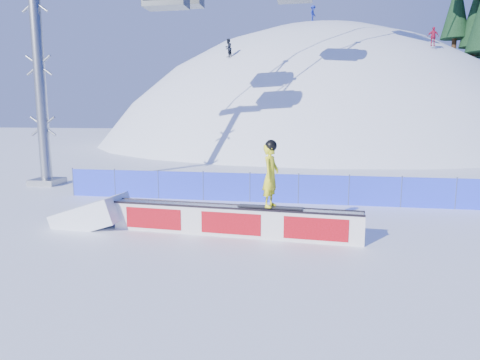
# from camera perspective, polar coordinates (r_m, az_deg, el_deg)

# --- Properties ---
(ground) EXTENTS (160.00, 160.00, 0.00)m
(ground) POSITION_cam_1_polar(r_m,az_deg,el_deg) (13.32, 11.34, -7.28)
(ground) COLOR white
(ground) RESTS_ON ground
(snow_hill) EXTENTS (64.00, 64.00, 64.00)m
(snow_hill) POSITION_cam_1_polar(r_m,az_deg,el_deg) (58.94, 9.81, -12.70)
(snow_hill) COLOR white
(snow_hill) RESTS_ON ground
(safety_fence) EXTENTS (22.05, 0.05, 1.30)m
(safety_fence) POSITION_cam_1_polar(r_m,az_deg,el_deg) (17.57, 11.06, -1.29)
(safety_fence) COLOR #253DF1
(safety_fence) RESTS_ON ground
(rail_box) EXTENTS (7.70, 1.10, 0.92)m
(rail_box) POSITION_cam_1_polar(r_m,az_deg,el_deg) (12.98, -0.97, -5.46)
(rail_box) COLOR silver
(rail_box) RESTS_ON ground
(snow_ramp) EXTENTS (2.46, 1.64, 1.47)m
(snow_ramp) POSITION_cam_1_polar(r_m,az_deg,el_deg) (15.03, -19.02, -5.73)
(snow_ramp) COLOR white
(snow_ramp) RESTS_ON ground
(snowboarder) EXTENTS (1.94, 0.77, 2.00)m
(snowboarder) POSITION_cam_1_polar(r_m,az_deg,el_deg) (12.45, 4.11, 0.72)
(snowboarder) COLOR black
(snowboarder) RESTS_ON rail_box
(distant_skiers) EXTENTS (23.29, 11.75, 8.57)m
(distant_skiers) POSITION_cam_1_polar(r_m,az_deg,el_deg) (43.95, 14.30, 18.09)
(distant_skiers) COLOR black
(distant_skiers) RESTS_ON ground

